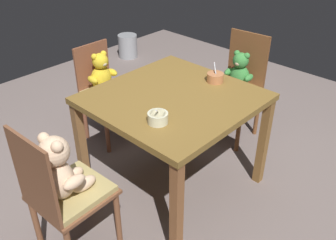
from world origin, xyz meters
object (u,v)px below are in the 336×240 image
object	(u,v)px
teddy_chair_near_right	(238,82)
porridge_bowl_cream_near_left	(158,118)
dining_table	(173,108)
teddy_chair_near_left	(62,181)
porridge_bowl_terracotta_near_right	(215,77)
metal_pail	(128,46)
teddy_chair_far_center	(104,84)

from	to	relation	value
teddy_chair_near_right	porridge_bowl_cream_near_left	xyz separation A→B (m)	(-1.18, -0.22, 0.27)
dining_table	teddy_chair_near_left	distance (m)	0.88
porridge_bowl_cream_near_left	dining_table	bearing A→B (deg)	27.21
teddy_chair_near_right	porridge_bowl_cream_near_left	world-z (taller)	teddy_chair_near_right
teddy_chair_near_right	teddy_chair_near_left	size ratio (longest dim) A/B	1.00
porridge_bowl_terracotta_near_right	metal_pail	world-z (taller)	porridge_bowl_terracotta_near_right
porridge_bowl_terracotta_near_right	teddy_chair_near_right	bearing A→B (deg)	14.05
porridge_bowl_cream_near_left	teddy_chair_near_left	bearing A→B (deg)	162.88
porridge_bowl_terracotta_near_right	porridge_bowl_cream_near_left	xyz separation A→B (m)	(-0.67, -0.09, 0.00)
dining_table	metal_pail	xyz separation A→B (m)	(1.45, 2.15, -0.51)
porridge_bowl_terracotta_near_right	porridge_bowl_cream_near_left	world-z (taller)	porridge_bowl_cream_near_left
dining_table	porridge_bowl_cream_near_left	world-z (taller)	porridge_bowl_cream_near_left
teddy_chair_near_left	porridge_bowl_terracotta_near_right	distance (m)	1.26
teddy_chair_near_right	porridge_bowl_terracotta_near_right	size ratio (longest dim) A/B	7.51
dining_table	teddy_chair_near_right	xyz separation A→B (m)	(0.88, 0.06, -0.14)
teddy_chair_far_center	porridge_bowl_cream_near_left	size ratio (longest dim) A/B	6.75
teddy_chair_near_right	porridge_bowl_cream_near_left	distance (m)	1.23
teddy_chair_far_center	teddy_chair_near_left	bearing A→B (deg)	-47.94
teddy_chair_far_center	metal_pail	distance (m)	1.92
dining_table	porridge_bowl_terracotta_near_right	world-z (taller)	porridge_bowl_terracotta_near_right
porridge_bowl_terracotta_near_right	porridge_bowl_cream_near_left	size ratio (longest dim) A/B	0.98
teddy_chair_far_center	porridge_bowl_cream_near_left	world-z (taller)	porridge_bowl_cream_near_left
teddy_chair_far_center	porridge_bowl_terracotta_near_right	xyz separation A→B (m)	(0.29, -0.93, 0.26)
teddy_chair_near_right	porridge_bowl_cream_near_left	bearing A→B (deg)	5.84
teddy_chair_near_left	metal_pail	xyz separation A→B (m)	(2.33, 2.13, -0.40)
porridge_bowl_terracotta_near_right	metal_pail	xyz separation A→B (m)	(1.09, 2.22, -0.63)
dining_table	metal_pail	bearing A→B (deg)	56.03
teddy_chair_near_right	teddy_chair_far_center	size ratio (longest dim) A/B	1.09
teddy_chair_near_left	teddy_chair_far_center	bearing A→B (deg)	39.05
teddy_chair_far_center	porridge_bowl_terracotta_near_right	bearing A→B (deg)	17.98
teddy_chair_near_right	teddy_chair_far_center	world-z (taller)	teddy_chair_near_right
teddy_chair_far_center	metal_pail	bearing A→B (deg)	133.43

